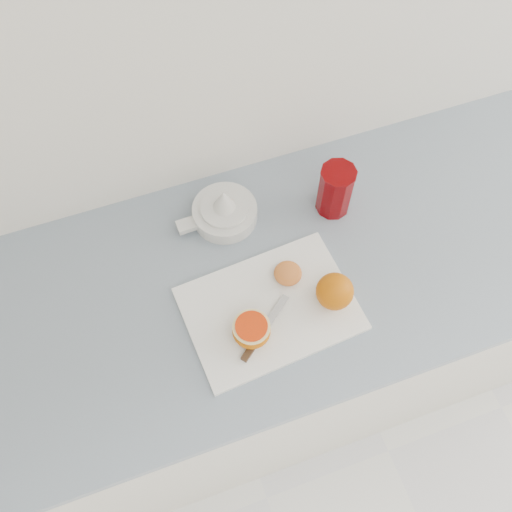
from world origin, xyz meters
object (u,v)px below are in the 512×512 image
object	(u,v)px
cutting_board	(270,309)
citrus_juicer	(224,211)
counter	(297,330)
red_tumbler	(335,191)
half_orange	(251,330)

from	to	relation	value
cutting_board	citrus_juicer	size ratio (longest dim) A/B	1.86
counter	red_tumbler	xyz separation A→B (m)	(0.11, 0.12, 0.51)
cutting_board	citrus_juicer	xyz separation A→B (m)	(-0.02, 0.26, 0.02)
half_orange	red_tumbler	distance (m)	0.38
citrus_juicer	red_tumbler	size ratio (longest dim) A/B	1.42
red_tumbler	counter	bearing A→B (deg)	-132.40
half_orange	red_tumbler	world-z (taller)	red_tumbler
cutting_board	half_orange	bearing A→B (deg)	-142.41
counter	citrus_juicer	bearing A→B (deg)	130.58
counter	cutting_board	world-z (taller)	cutting_board
red_tumbler	cutting_board	bearing A→B (deg)	-139.10
citrus_juicer	red_tumbler	distance (m)	0.26
counter	cutting_board	xyz separation A→B (m)	(-0.13, -0.09, 0.45)
red_tumbler	citrus_juicer	bearing A→B (deg)	167.46
counter	half_orange	distance (m)	0.53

